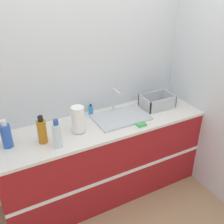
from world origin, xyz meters
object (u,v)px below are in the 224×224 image
Objects in this scene: paper_towel_roll at (78,119)px; bottle_blue at (6,135)px; dish_rack at (157,103)px; bottle_clear at (57,135)px; soap_dispenser at (91,110)px; bottle_amber at (42,131)px; sink at (121,116)px.

bottle_blue is at bearing 174.63° from paper_towel_roll.
bottle_blue is (-1.60, -0.02, 0.06)m from dish_rack.
bottle_clear is 2.22× the size of soap_dispenser.
paper_towel_roll is 0.63m from bottle_blue.
dish_rack is 1.33× the size of bottle_amber.
dish_rack is at bearing 0.60° from bottle_blue.
soap_dispenser is (0.24, 0.26, -0.08)m from paper_towel_roll.
soap_dispenser is at bearing 39.55° from bottle_clear.
paper_towel_roll is 0.98× the size of bottle_clear.
dish_rack is at bearing -14.24° from soap_dispenser.
bottle_clear is (-1.21, -0.22, 0.06)m from dish_rack.
bottle_amber reaches higher than dish_rack.
bottle_amber is (-1.31, -0.09, 0.06)m from dish_rack.
paper_towel_roll is 0.98× the size of bottle_amber.
dish_rack is 0.75m from soap_dispenser.
dish_rack is (0.48, 0.03, 0.03)m from sink.
bottle_blue is at bearing 165.09° from bottle_amber.
bottle_clear is (-0.73, -0.19, 0.10)m from sink.
dish_rack is at bearing 4.47° from paper_towel_roll.
bottle_amber is (-0.34, -0.02, -0.02)m from paper_towel_roll.
bottle_blue is 2.20× the size of soap_dispenser.
soap_dispenser is at bearing 138.83° from sink.
paper_towel_roll is at bearing -132.67° from soap_dispenser.
sink reaches higher than paper_towel_roll.
dish_rack reaches higher than soap_dispenser.
dish_rack is at bearing 4.05° from bottle_amber.
paper_towel_roll is 0.36m from soap_dispenser.
sink is 4.67× the size of soap_dispenser.
sink is 0.84m from bottle_amber.
sink reaches higher than bottle_blue.
paper_towel_roll is at bearing -174.41° from sink.
paper_towel_roll is at bearing -175.53° from dish_rack.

